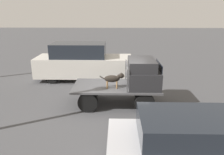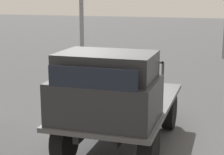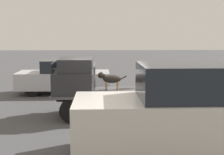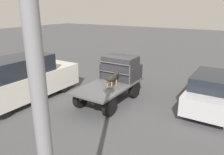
{
  "view_description": "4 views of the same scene",
  "coord_description": "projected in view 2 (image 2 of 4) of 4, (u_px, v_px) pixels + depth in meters",
  "views": [
    {
      "loc": [
        0.03,
        -8.62,
        3.9
      ],
      "look_at": [
        -0.17,
        -0.28,
        1.28
      ],
      "focal_mm": 35.0,
      "sensor_mm": 36.0,
      "label": 1
    },
    {
      "loc": [
        6.74,
        1.85,
        2.91
      ],
      "look_at": [
        -0.17,
        -0.28,
        1.28
      ],
      "focal_mm": 60.0,
      "sensor_mm": 36.0,
      "label": 2
    },
    {
      "loc": [
        0.26,
        10.25,
        2.8
      ],
      "look_at": [
        -0.17,
        -0.28,
        1.28
      ],
      "focal_mm": 50.0,
      "sensor_mm": 36.0,
      "label": 3
    },
    {
      "loc": [
        -7.81,
        -5.06,
        4.15
      ],
      "look_at": [
        -0.17,
        -0.28,
        1.28
      ],
      "focal_mm": 35.0,
      "sensor_mm": 36.0,
      "label": 4
    }
  ],
  "objects": [
    {
      "name": "ground_plane",
      "position": [
        123.0,
        143.0,
        7.46
      ],
      "size": [
        80.0,
        80.0,
        0.0
      ],
      "primitive_type": "plane",
      "color": "#474749"
    },
    {
      "name": "truck_headboard",
      "position": [
        117.0,
        76.0,
        6.75
      ],
      "size": [
        0.04,
        1.7,
        0.92
      ],
      "color": "#4C4C4F",
      "rests_on": "flatbed_truck"
    },
    {
      "name": "dog",
      "position": [
        111.0,
        80.0,
        7.35
      ],
      "size": [
        1.03,
        0.28,
        0.65
      ],
      "rotation": [
        0.0,
        0.0,
        0.19
      ],
      "color": "#9E7547",
      "rests_on": "flatbed_truck"
    },
    {
      "name": "truck_cab",
      "position": [
        106.0,
        89.0,
        6.14
      ],
      "size": [
        1.25,
        1.7,
        1.12
      ],
      "color": "#28282B",
      "rests_on": "flatbed_truck"
    },
    {
      "name": "flatbed_truck",
      "position": [
        123.0,
        114.0,
        7.33
      ],
      "size": [
        3.59,
        1.82,
        0.85
      ],
      "color": "black",
      "rests_on": "ground"
    }
  ]
}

